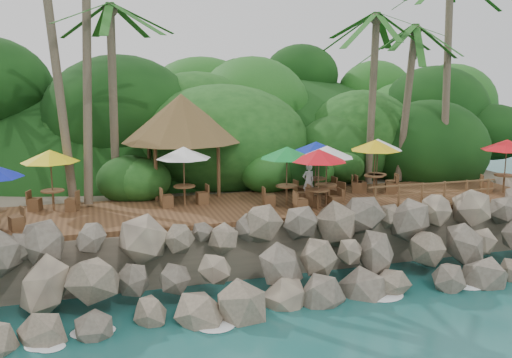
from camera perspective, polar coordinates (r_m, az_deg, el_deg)
name	(u,v)px	position (r m, az deg, el deg)	size (l,w,h in m)	color
ground	(308,312)	(18.87, 5.39, -13.59)	(140.00, 140.00, 0.00)	#19514F
land_base	(209,187)	(33.23, -4.96, -0.83)	(32.00, 25.20, 2.10)	gray
jungle_hill	(188,181)	(40.67, -7.10, -0.20)	(44.80, 28.00, 15.40)	#143811
seawall	(288,260)	(20.17, 3.30, -8.38)	(29.00, 4.00, 2.30)	gray
terrace	(256,206)	(23.51, 0.00, -2.87)	(26.00, 5.00, 0.20)	brown
jungle_foliage	(212,208)	(32.51, -4.56, -2.99)	(44.00, 16.00, 12.00)	#143811
foam_line	(304,307)	(19.11, 5.05, -13.16)	(25.20, 0.80, 0.06)	white
palapa	(181,118)	(25.59, -7.76, 6.32)	(5.53, 5.53, 4.60)	brown
dining_clusters	(260,157)	(22.88, 0.42, 2.31)	(25.01, 5.23, 2.51)	brown
railing	(433,191)	(24.33, 17.95, -1.24)	(6.10, 0.10, 1.00)	brown
waiter	(308,182)	(24.29, 5.46, -0.29)	(0.59, 0.39, 1.61)	silver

